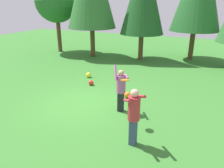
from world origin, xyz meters
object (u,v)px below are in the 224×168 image
(person_thrower, at_px, (121,87))
(frisbee, at_px, (125,80))
(ball_red, at_px, (91,83))
(ball_yellow, at_px, (88,75))
(person_catcher, at_px, (134,113))
(tree_far_left, at_px, (56,1))
(ball_orange, at_px, (127,95))

(person_thrower, height_order, frisbee, person_thrower)
(person_thrower, height_order, ball_red, person_thrower)
(ball_yellow, relative_size, ball_red, 1.09)
(frisbee, bearing_deg, ball_yellow, 134.42)
(person_catcher, xyz_separation_m, frisbee, (-0.65, 0.97, 0.54))
(person_thrower, bearing_deg, tree_far_left, -161.83)
(ball_red, bearing_deg, tree_far_left, 137.48)
(ball_orange, bearing_deg, person_thrower, -80.82)
(person_catcher, height_order, frisbee, person_catcher)
(person_thrower, relative_size, tree_far_left, 0.32)
(person_thrower, height_order, ball_orange, person_thrower)
(person_thrower, bearing_deg, person_catcher, 2.13)
(frisbee, relative_size, ball_red, 1.41)
(ball_red, bearing_deg, ball_orange, -16.99)
(frisbee, distance_m, ball_red, 4.13)
(ball_orange, bearing_deg, ball_red, 163.01)
(person_thrower, xyz_separation_m, tree_far_left, (-8.68, 7.67, 2.96))
(frisbee, bearing_deg, tree_far_left, 137.27)
(person_thrower, distance_m, ball_red, 3.15)
(ball_yellow, relative_size, tree_far_left, 0.05)
(ball_orange, relative_size, tree_far_left, 0.05)
(ball_yellow, height_order, ball_orange, ball_yellow)
(person_thrower, distance_m, ball_yellow, 4.28)
(person_catcher, xyz_separation_m, ball_yellow, (-4.19, 4.58, -0.88))
(person_thrower, xyz_separation_m, frisbee, (0.45, -0.76, 0.60))
(person_thrower, bearing_deg, frisbee, 0.00)
(ball_yellow, distance_m, ball_orange, 3.32)
(person_catcher, height_order, ball_orange, person_catcher)
(frisbee, xyz_separation_m, ball_yellow, (-3.54, 3.61, -1.42))
(ball_orange, xyz_separation_m, tree_far_left, (-8.48, 6.44, 3.79))
(person_thrower, relative_size, ball_yellow, 6.43)
(ball_yellow, height_order, tree_far_left, tree_far_left)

